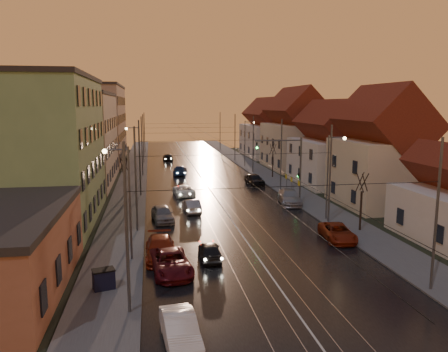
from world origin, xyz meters
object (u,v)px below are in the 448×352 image
traffic_light_mast (292,161)px  dumpster (104,280)px  parked_left_2 (160,249)px  parked_right_2 (255,179)px  driving_car_3 (180,170)px  parked_left_3 (162,214)px  parked_left_0 (180,330)px  street_lamp_0 (125,192)px  parked_right_1 (290,197)px  parked_right_0 (337,232)px  driving_car_4 (168,157)px  street_lamp_1 (331,169)px  parked_left_1 (171,263)px  street_lamp_2 (137,150)px  driving_car_2 (184,190)px  street_lamp_3 (247,139)px  driving_car_0 (210,251)px

traffic_light_mast → dumpster: 27.91m
parked_left_2 → parked_right_2: parked_right_2 is taller
driving_car_3 → parked_left_3: size_ratio=1.12×
traffic_light_mast → parked_left_0: traffic_light_mast is taller
street_lamp_0 → parked_right_1: street_lamp_0 is taller
parked_right_0 → driving_car_3: bearing=112.5°
street_lamp_0 → driving_car_3: (6.18, 37.20, -4.17)m
parked_left_0 → driving_car_4: bearing=82.6°
street_lamp_1 → parked_right_2: size_ratio=1.82×
parked_left_3 → parked_right_1: size_ratio=0.82×
traffic_light_mast → parked_left_1: traffic_light_mast is taller
parked_left_2 → parked_right_2: bearing=63.9°
dumpster → street_lamp_0: bearing=61.2°
street_lamp_2 → parked_left_2: size_ratio=1.58×
traffic_light_mast → street_lamp_1: bearing=-82.1°
driving_car_4 → parked_left_0: (-2.12, -65.78, -0.03)m
driving_car_3 → driving_car_2: bearing=94.2°
street_lamp_1 → dumpster: street_lamp_1 is taller
parked_left_1 → dumpster: parked_left_1 is taller
parked_right_0 → dumpster: bearing=-152.3°
parked_left_2 → parked_right_2: 30.02m
street_lamp_2 → driving_car_2: (5.53, -6.74, -4.22)m
street_lamp_0 → traffic_light_mast: size_ratio=1.11×
parked_right_2 → parked_left_0: bearing=-114.9°
street_lamp_0 → driving_car_2: (5.53, 21.26, -4.22)m
street_lamp_3 → driving_car_0: size_ratio=2.13×
parked_left_1 → parked_left_3: (-0.16, 12.80, 0.03)m
parked_left_0 → parked_right_0: 18.98m
street_lamp_2 → driving_car_2: 9.68m
street_lamp_0 → driving_car_0: size_ratio=2.13×
dumpster → parked_left_2: bearing=39.5°
driving_car_0 → dumpster: size_ratio=3.13×
traffic_light_mast → driving_car_2: traffic_light_mast is taller
parked_left_1 → parked_left_2: bearing=95.7°
street_lamp_1 → parked_left_2: bearing=-153.6°
street_lamp_0 → parked_left_0: 12.41m
driving_car_2 → parked_left_2: 21.42m
driving_car_3 → parked_left_1: parked_left_1 is taller
parked_left_3 → dumpster: bearing=-111.3°
parked_right_1 → dumpster: size_ratio=4.45×
street_lamp_2 → parked_left_1: (2.88, -30.73, -4.17)m
traffic_light_mast → driving_car_4: size_ratio=1.71×
street_lamp_3 → parked_left_2: size_ratio=1.58×
parked_left_0 → parked_right_2: 40.36m
driving_car_0 → driving_car_2: size_ratio=0.78×
traffic_light_mast → driving_car_4: traffic_light_mast is taller
street_lamp_3 → driving_car_3: 14.43m
driving_car_0 → parked_left_1: 3.51m
street_lamp_0 → dumpster: 6.47m
street_lamp_3 → parked_left_0: size_ratio=1.91×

